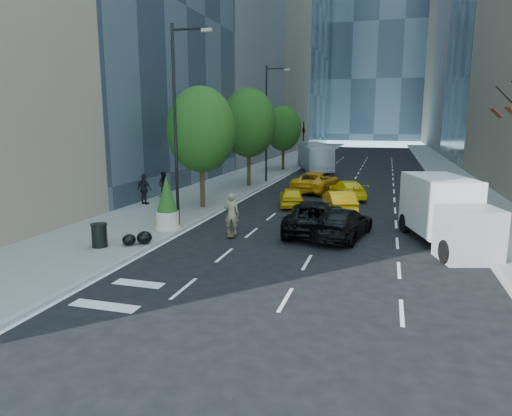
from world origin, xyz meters
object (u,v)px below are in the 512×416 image
(planter_shrub, at_px, (167,204))
(city_bus, at_px, (315,156))
(skateboarder, at_px, (232,216))
(box_truck, at_px, (445,212))
(trash_can, at_px, (99,236))
(black_sedan_mercedes, at_px, (342,223))
(black_sedan_lincoln, at_px, (315,217))

(planter_shrub, bearing_deg, city_bus, 85.03)
(skateboarder, distance_m, box_truck, 9.78)
(box_truck, distance_m, trash_can, 15.32)
(city_bus, bearing_deg, skateboarder, -105.51)
(black_sedan_mercedes, bearing_deg, city_bus, -68.00)
(skateboarder, xyz_separation_m, planter_shrub, (-3.40, -0.00, 0.44))
(black_sedan_lincoln, xyz_separation_m, box_truck, (5.98, -0.72, 0.72))
(skateboarder, distance_m, black_sedan_lincoln, 4.21)
(black_sedan_mercedes, relative_size, city_bus, 0.45)
(box_truck, bearing_deg, skateboarder, 171.42)
(box_truck, xyz_separation_m, trash_can, (-14.43, -5.05, -0.89))
(skateboarder, bearing_deg, planter_shrub, -9.71)
(skateboarder, distance_m, planter_shrub, 3.43)
(black_sedan_lincoln, xyz_separation_m, planter_shrub, (-7.10, -2.00, 0.64))
(city_bus, xyz_separation_m, box_truck, (10.43, -29.31, -0.01))
(black_sedan_mercedes, xyz_separation_m, box_truck, (4.53, 0.04, 0.80))
(skateboarder, relative_size, city_bus, 0.18)
(black_sedan_lincoln, distance_m, box_truck, 6.07)
(skateboarder, distance_m, trash_can, 6.08)
(black_sedan_mercedes, xyz_separation_m, trash_can, (-9.90, -5.02, -0.08))
(black_sedan_lincoln, bearing_deg, skateboarder, 24.82)
(black_sedan_mercedes, bearing_deg, planter_shrub, 18.93)
(black_sedan_lincoln, bearing_deg, box_truck, 169.56)
(black_sedan_mercedes, height_order, trash_can, black_sedan_mercedes)
(planter_shrub, bearing_deg, black_sedan_lincoln, 15.73)
(black_sedan_lincoln, relative_size, trash_can, 5.91)
(black_sedan_lincoln, relative_size, box_truck, 0.87)
(skateboarder, xyz_separation_m, box_truck, (9.68, 1.28, 0.52))
(black_sedan_lincoln, xyz_separation_m, trash_can, (-8.45, -5.77, -0.16))
(black_sedan_lincoln, bearing_deg, black_sedan_mercedes, 148.89)
(skateboarder, relative_size, planter_shrub, 0.74)
(skateboarder, xyz_separation_m, city_bus, (-0.74, 30.59, 0.53))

